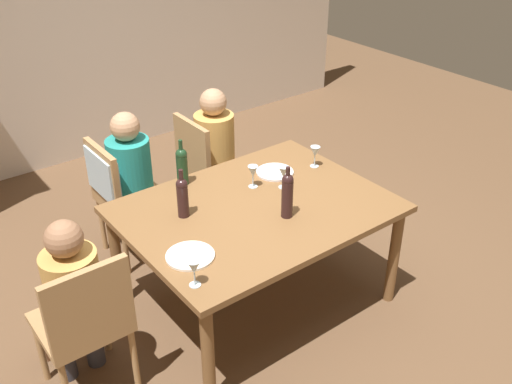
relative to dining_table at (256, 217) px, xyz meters
name	(u,v)px	position (x,y,z in m)	size (l,w,h in m)	color
ground_plane	(256,300)	(0.00, 0.00, -0.66)	(10.00, 10.00, 0.00)	brown
rear_room_partition	(64,16)	(0.00, 2.80, 0.69)	(6.40, 0.12, 2.70)	beige
dining_table	(256,217)	(0.00, 0.00, 0.00)	(1.57, 1.20, 0.74)	brown
chair_far_left	(116,187)	(-0.48, 0.98, -0.07)	(0.46, 0.44, 0.92)	#A87F51
chair_far_right	(206,165)	(0.27, 0.98, -0.13)	(0.44, 0.44, 0.92)	#A87F51
chair_left_end	(85,320)	(-1.17, -0.09, -0.13)	(0.44, 0.44, 0.92)	#A87F51
person_woman_host	(134,174)	(-0.33, 0.98, -0.01)	(0.34, 0.30, 1.12)	#33333D
person_man_bearded	(218,147)	(0.38, 0.98, -0.01)	(0.35, 0.30, 1.13)	#33333D
person_man_guest	(74,294)	(-1.17, 0.03, -0.03)	(0.29, 0.33, 1.09)	#33333D
wine_bottle_tall_green	(182,165)	(-0.20, 0.51, 0.21)	(0.07, 0.07, 0.31)	#19381E
wine_bottle_dark_red	(287,194)	(0.08, -0.20, 0.23)	(0.07, 0.07, 0.33)	black
wine_bottle_short_olive	(182,196)	(-0.40, 0.18, 0.21)	(0.07, 0.07, 0.31)	black
wine_glass_near_left	(315,152)	(0.64, 0.17, 0.18)	(0.07, 0.07, 0.15)	silver
wine_glass_centre	(253,172)	(0.13, 0.20, 0.18)	(0.07, 0.07, 0.15)	silver
wine_glass_near_right	(283,173)	(0.28, 0.08, 0.18)	(0.07, 0.07, 0.15)	silver
wine_glass_far	(194,268)	(-0.70, -0.41, 0.18)	(0.07, 0.07, 0.15)	silver
dinner_plate_host	(190,256)	(-0.59, -0.20, 0.08)	(0.26, 0.26, 0.01)	white
dinner_plate_guest_left	(275,172)	(0.36, 0.26, 0.08)	(0.25, 0.25, 0.01)	white
handbag	(66,334)	(-1.17, 0.35, -0.55)	(0.28, 0.12, 0.22)	brown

